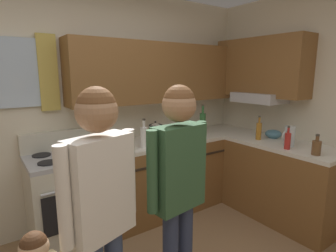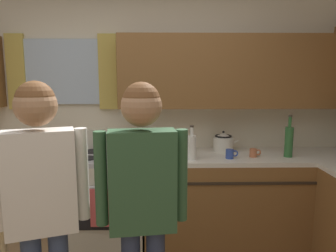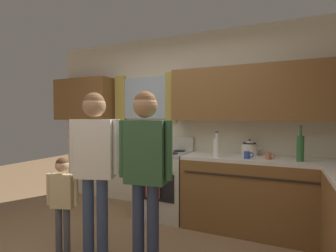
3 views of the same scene
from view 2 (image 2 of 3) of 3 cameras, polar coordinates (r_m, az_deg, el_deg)
back_wall_unit at (r=3.24m, az=-5.54°, el=5.54°), size 4.60×0.42×2.60m
kitchen_counter_run at (r=3.09m, az=22.31°, el=-14.45°), size 2.13×1.88×0.90m
stove_oven at (r=3.22m, az=-10.61°, el=-12.64°), size 0.69×0.67×1.10m
bottle_milk_white at (r=2.84m, az=4.29°, el=-3.74°), size 0.08×0.08×0.31m
bottle_wine_green at (r=3.14m, az=20.92°, el=-2.51°), size 0.08×0.08×0.39m
cup_terracotta at (r=3.06m, az=15.17°, el=-4.67°), size 0.11×0.07×0.08m
mug_cobalt_blue at (r=2.95m, az=11.13°, el=-4.94°), size 0.11×0.07×0.08m
stovetop_kettle at (r=3.21m, az=9.93°, el=-2.84°), size 0.27×0.20×0.21m
adult_holding_child at (r=1.87m, az=-21.84°, el=-11.11°), size 0.48×0.26×1.62m
adult_in_plaid at (r=1.78m, az=-4.62°, el=-11.65°), size 0.50×0.22×1.62m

